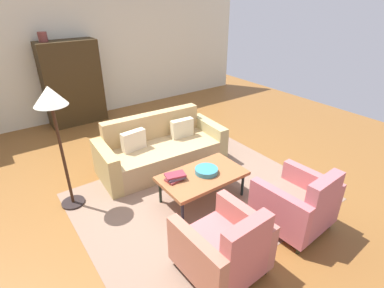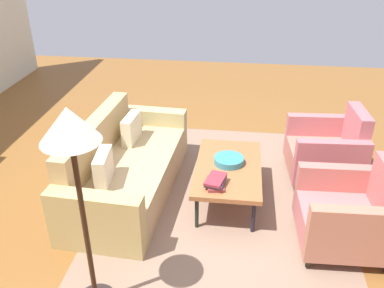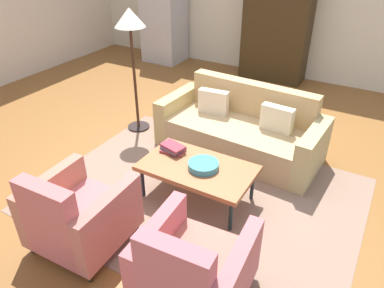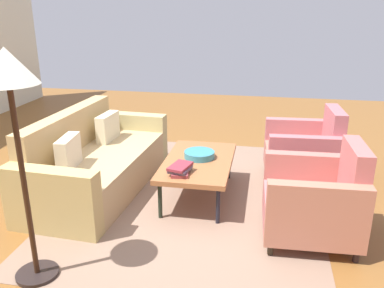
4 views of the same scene
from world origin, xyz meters
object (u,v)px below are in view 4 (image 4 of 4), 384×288
(couch, at_px, (93,164))
(fruit_bowl, at_px, (199,155))
(floor_lamp, at_px, (10,90))
(coffee_table, at_px, (198,163))
(book_stack, at_px, (180,169))
(armchair_right, at_px, (307,154))
(armchair_left, at_px, (319,202))

(couch, bearing_deg, fruit_bowl, 96.58)
(couch, xyz_separation_m, floor_lamp, (-1.56, -0.20, 1.16))
(coffee_table, height_order, book_stack, book_stack)
(couch, bearing_deg, coffee_table, 93.13)
(couch, relative_size, armchair_right, 2.44)
(armchair_left, distance_m, book_stack, 1.30)
(armchair_left, height_order, armchair_right, same)
(coffee_table, distance_m, floor_lamp, 2.13)
(fruit_bowl, bearing_deg, coffee_table, 180.00)
(armchair_left, relative_size, armchair_right, 1.00)
(couch, distance_m, coffee_table, 1.19)
(book_stack, bearing_deg, fruit_bowl, -13.95)
(book_stack, bearing_deg, couch, 70.36)
(couch, height_order, floor_lamp, floor_lamp)
(couch, height_order, armchair_right, armchair_right)
(couch, distance_m, floor_lamp, 1.95)
(armchair_left, xyz_separation_m, armchair_right, (1.20, 0.00, 0.00))
(armchair_right, height_order, floor_lamp, floor_lamp)
(coffee_table, relative_size, floor_lamp, 0.70)
(book_stack, bearing_deg, coffee_table, -16.45)
(armchair_left, distance_m, floor_lamp, 2.60)
(coffee_table, height_order, fruit_bowl, fruit_bowl)
(couch, xyz_separation_m, fruit_bowl, (0.07, -1.19, 0.17))
(armchair_left, bearing_deg, book_stack, 78.19)
(fruit_bowl, height_order, book_stack, book_stack)
(armchair_right, xyz_separation_m, fruit_bowl, (-0.53, 1.17, 0.11))
(armchair_left, xyz_separation_m, fruit_bowl, (0.67, 1.17, 0.11))
(fruit_bowl, height_order, floor_lamp, floor_lamp)
(couch, distance_m, book_stack, 1.15)
(book_stack, height_order, floor_lamp, floor_lamp)
(fruit_bowl, distance_m, floor_lamp, 2.15)
(coffee_table, relative_size, armchair_left, 1.36)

